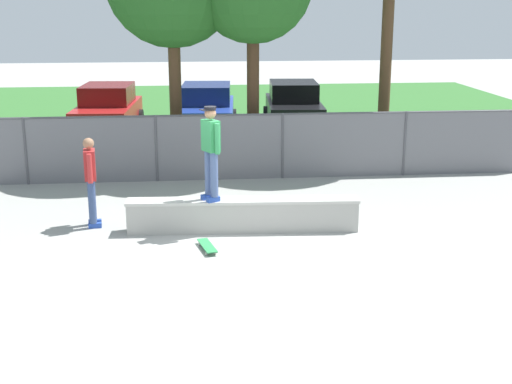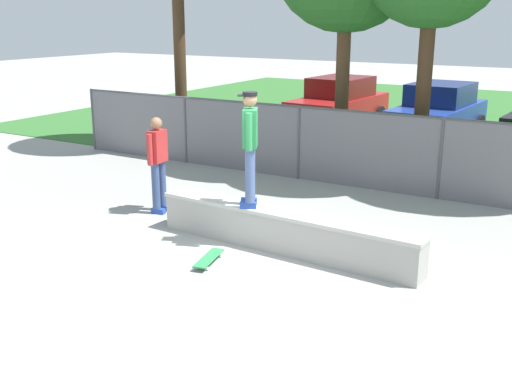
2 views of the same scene
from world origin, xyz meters
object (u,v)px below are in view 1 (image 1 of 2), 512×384
object	(u,v)px
concrete_ledge	(243,215)
car_black	(294,106)
car_red	(108,109)
car_blue	(207,109)
skateboarder	(211,149)
skateboard	(207,246)
bystander	(91,178)

from	to	relation	value
concrete_ledge	car_black	distance (m)	11.38
concrete_ledge	car_red	bearing A→B (deg)	108.97
car_blue	car_black	bearing A→B (deg)	7.67
skateboarder	skateboard	size ratio (longest dim) A/B	2.23
skateboard	bystander	distance (m)	2.92
car_red	bystander	distance (m)	10.31
car_red	skateboard	bearing A→B (deg)	-75.88
skateboard	car_red	distance (m)	12.28
concrete_ledge	skateboard	world-z (taller)	concrete_ledge
skateboarder	bystander	size ratio (longest dim) A/B	1.01
concrete_ledge	car_blue	bearing A→B (deg)	92.07
car_black	concrete_ledge	bearing A→B (deg)	-103.63
skateboarder	car_blue	size ratio (longest dim) A/B	0.43
skateboarder	car_red	bearing A→B (deg)	106.00
skateboard	bystander	bearing A→B (deg)	144.43
concrete_ledge	skateboard	xyz separation A→B (m)	(-0.74, -1.02, -0.26)
skateboarder	skateboard	xyz separation A→B (m)	(-0.13, -1.00, -1.61)
skateboard	car_black	distance (m)	12.57
concrete_ledge	car_red	distance (m)	11.50
skateboard	bystander	xyz separation A→B (m)	(-2.25, 1.61, 0.94)
skateboard	car_black	xyz separation A→B (m)	(3.42, 12.07, 0.77)
concrete_ledge	car_black	bearing A→B (deg)	76.37
car_red	bystander	xyz separation A→B (m)	(0.74, -10.28, 0.17)
skateboard	car_red	world-z (taller)	car_red
car_red	car_blue	distance (m)	3.36
car_red	skateboarder	bearing A→B (deg)	-74.00
car_red	bystander	bearing A→B (deg)	-85.88
bystander	skateboarder	bearing A→B (deg)	-14.29
concrete_ledge	bystander	bearing A→B (deg)	168.92
car_black	bystander	distance (m)	11.90
car_red	bystander	size ratio (longest dim) A/B	2.37
skateboarder	bystander	xyz separation A→B (m)	(-2.38, 0.61, -0.68)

